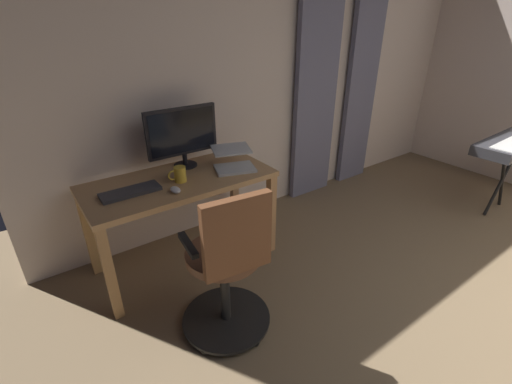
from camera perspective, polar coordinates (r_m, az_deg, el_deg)
back_room_partition at (r=3.50m, az=4.72°, el=20.83°), size 4.88×0.10×2.85m
curtain_left_panel at (r=4.16m, az=17.10°, el=19.43°), size 0.43×0.06×2.66m
curtain_right_panel at (r=3.65m, az=9.96°, el=19.26°), size 0.52×0.06×2.66m
desk at (r=2.65m, az=-12.07°, el=0.13°), size 1.34×0.63×0.73m
office_chair at (r=2.08m, az=-4.55°, el=-12.40°), size 0.56×0.56×1.00m
computer_monitor at (r=2.74m, az=-11.81°, el=9.22°), size 0.56×0.18×0.46m
computer_keyboard at (r=2.47m, az=-19.61°, el=0.04°), size 0.39×0.14×0.02m
laptop at (r=2.72m, az=-3.66°, el=4.99°), size 0.38×0.40×0.14m
computer_mouse at (r=2.40m, az=-12.89°, el=0.34°), size 0.06×0.10×0.04m
mug_coffee at (r=2.53m, az=-12.25°, el=2.81°), size 0.13×0.08×0.11m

